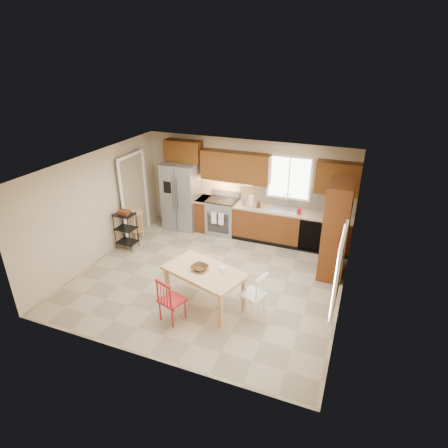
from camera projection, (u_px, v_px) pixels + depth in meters
floor at (209, 278)px, 8.14m from camera, size 5.50×5.50×0.00m
ceiling at (207, 166)px, 7.08m from camera, size 5.50×5.00×0.02m
wall_back at (246, 187)px, 9.72m from camera, size 5.50×0.02×2.50m
wall_front at (140, 294)px, 5.50m from camera, size 5.50×0.02×2.50m
wall_left at (97, 207)px, 8.52m from camera, size 0.02×5.00×2.50m
wall_right at (348, 250)px, 6.70m from camera, size 0.02×5.00×2.50m
refrigerator at (182, 196)px, 10.11m from camera, size 0.92×0.75×1.82m
range_stove at (222, 217)px, 9.97m from camera, size 0.76×0.63×0.92m
base_cabinet_narrow at (204, 214)px, 10.17m from camera, size 0.30×0.60×0.90m
base_cabinet_run at (291, 228)px, 9.38m from camera, size 2.92×0.60×0.90m
dishwasher at (311, 236)px, 8.95m from camera, size 0.60×0.02×0.78m
backsplash at (295, 197)px, 9.31m from camera, size 2.92×0.03×0.55m
upper_over_fridge at (183, 151)px, 9.77m from camera, size 1.00×0.35×0.55m
upper_left_block at (235, 167)px, 9.41m from camera, size 1.80×0.35×0.75m
upper_right_block at (338, 178)px, 8.58m from camera, size 1.00×0.35×0.75m
window_back at (289, 178)px, 9.16m from camera, size 1.12×0.04×1.12m
sink at (284, 212)px, 9.26m from camera, size 0.62×0.46×0.16m
undercab_glow at (224, 181)px, 9.65m from camera, size 1.60×0.30×0.01m
soap_bottle at (299, 210)px, 9.00m from camera, size 0.09×0.09×0.19m
paper_towel at (251, 201)px, 9.43m from camera, size 0.12×0.12×0.28m
canister_steel at (244, 202)px, 9.51m from camera, size 0.11×0.11×0.18m
canister_wood at (258, 205)px, 9.37m from camera, size 0.10×0.10×0.14m
pantry at (336, 230)px, 7.90m from camera, size 0.50×0.95×2.10m
fire_extinguisher at (341, 252)px, 6.93m from camera, size 0.12×0.12×0.36m
window_right at (339, 272)px, 5.67m from camera, size 0.04×1.02×1.32m
doorway at (134, 197)px, 9.67m from camera, size 0.04×0.95×2.10m
dining_table at (205, 287)px, 7.17m from camera, size 1.70×1.27×0.74m
chair_red at (172, 299)px, 6.71m from camera, size 0.52×0.52×0.89m
chair_white at (253, 293)px, 6.87m from camera, size 0.52×0.52×0.89m
table_bowl at (200, 270)px, 7.04m from camera, size 0.38×0.38×0.08m
table_jar at (222, 270)px, 6.97m from camera, size 0.13×0.13×0.13m
bar_stool at (137, 224)px, 9.71m from camera, size 0.38×0.38×0.76m
utility_cart at (126, 230)px, 9.18m from camera, size 0.49×0.39×0.95m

